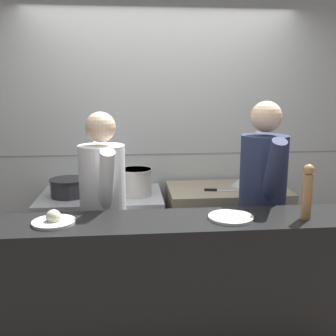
# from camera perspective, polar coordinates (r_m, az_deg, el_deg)

# --- Properties ---
(wall_back_tiled) EXTENTS (8.00, 0.06, 2.60)m
(wall_back_tiled) POSITION_cam_1_polar(r_m,az_deg,el_deg) (3.81, -1.06, 4.34)
(wall_back_tiled) COLOR silver
(wall_back_tiled) RESTS_ON ground_plane
(oven_range) EXTENTS (1.06, 0.71, 0.86)m
(oven_range) POSITION_cam_1_polar(r_m,az_deg,el_deg) (3.64, -9.47, -10.34)
(oven_range) COLOR #232326
(oven_range) RESTS_ON ground_plane
(prep_counter) EXTENTS (1.06, 0.65, 0.90)m
(prep_counter) POSITION_cam_1_polar(r_m,az_deg,el_deg) (3.73, 8.38, -9.56)
(prep_counter) COLOR gray
(prep_counter) RESTS_ON ground_plane
(pass_counter) EXTENTS (2.70, 0.45, 0.99)m
(pass_counter) POSITION_cam_1_polar(r_m,az_deg,el_deg) (2.65, 1.86, -17.66)
(pass_counter) COLOR black
(pass_counter) RESTS_ON ground_plane
(stock_pot) EXTENTS (0.31, 0.31, 0.16)m
(stock_pot) POSITION_cam_1_polar(r_m,az_deg,el_deg) (3.48, -14.27, -2.68)
(stock_pot) COLOR #2D2D33
(stock_pot) RESTS_ON oven_range
(sauce_pot) EXTENTS (0.28, 0.28, 0.23)m
(sauce_pot) POSITION_cam_1_polar(r_m,az_deg,el_deg) (3.41, -4.63, -1.95)
(sauce_pot) COLOR beige
(sauce_pot) RESTS_ON oven_range
(mixing_bowl_steel) EXTENTS (0.21, 0.21, 0.09)m
(mixing_bowl_steel) POSITION_cam_1_polar(r_m,az_deg,el_deg) (3.68, 10.82, -1.86)
(mixing_bowl_steel) COLOR #B7BABF
(mixing_bowl_steel) RESTS_ON prep_counter
(chefs_knife) EXTENTS (0.39, 0.09, 0.02)m
(chefs_knife) POSITION_cam_1_polar(r_m,az_deg,el_deg) (3.46, 7.91, -3.25)
(chefs_knife) COLOR #B7BABF
(chefs_knife) RESTS_ON prep_counter
(plated_dish_main) EXTENTS (0.26, 0.26, 0.09)m
(plated_dish_main) POSITION_cam_1_polar(r_m,az_deg,el_deg) (2.46, -16.26, -7.27)
(plated_dish_main) COLOR white
(plated_dish_main) RESTS_ON pass_counter
(plated_dish_appetiser) EXTENTS (0.28, 0.28, 0.02)m
(plated_dish_appetiser) POSITION_cam_1_polar(r_m,az_deg,el_deg) (2.48, 9.10, -7.09)
(plated_dish_appetiser) COLOR white
(plated_dish_appetiser) RESTS_ON pass_counter
(pepper_mill) EXTENTS (0.07, 0.07, 0.34)m
(pepper_mill) POSITION_cam_1_polar(r_m,az_deg,el_deg) (2.55, 19.57, -3.12)
(pepper_mill) COLOR #AD7A47
(pepper_mill) RESTS_ON pass_counter
(chef_head_cook) EXTENTS (0.39, 0.71, 1.62)m
(chef_head_cook) POSITION_cam_1_polar(r_m,az_deg,el_deg) (2.91, -9.36, -6.18)
(chef_head_cook) COLOR black
(chef_head_cook) RESTS_ON ground_plane
(chef_sous) EXTENTS (0.36, 0.74, 1.69)m
(chef_sous) POSITION_cam_1_polar(r_m,az_deg,el_deg) (3.03, 13.48, -4.88)
(chef_sous) COLOR black
(chef_sous) RESTS_ON ground_plane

